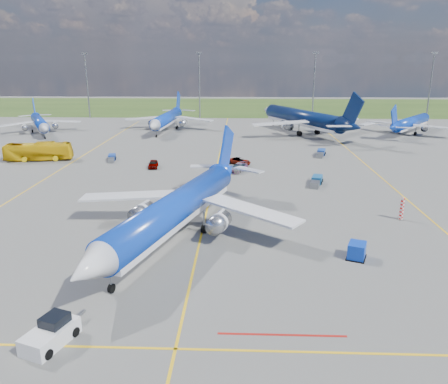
{
  "coord_description": "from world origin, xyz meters",
  "views": [
    {
      "loc": [
        4.61,
        -47.16,
        20.47
      ],
      "look_at": [
        2.58,
        6.56,
        4.0
      ],
      "focal_mm": 35.0,
      "sensor_mm": 36.0,
      "label": 1
    }
  ],
  "objects_px": {
    "bg_jet_nnw": "(167,130)",
    "main_airliner": "(177,237)",
    "baggage_tug_w": "(316,181)",
    "uld_container": "(357,251)",
    "service_car_b": "(239,161)",
    "bg_jet_n": "(302,133)",
    "baggage_tug_c": "(112,158)",
    "bg_jet_ne": "(410,133)",
    "pushback_tug": "(51,333)",
    "apron_bus": "(38,151)",
    "service_car_a": "(153,164)",
    "bg_jet_nw": "(41,133)",
    "service_car_c": "(238,168)",
    "baggage_tug_e": "(321,153)",
    "warning_post": "(402,209)"
  },
  "relations": [
    {
      "from": "warning_post",
      "to": "pushback_tug",
      "type": "distance_m",
      "value": 44.86
    },
    {
      "from": "warning_post",
      "to": "uld_container",
      "type": "relative_size",
      "value": 1.4
    },
    {
      "from": "service_car_b",
      "to": "baggage_tug_w",
      "type": "distance_m",
      "value": 19.37
    },
    {
      "from": "baggage_tug_e",
      "to": "warning_post",
      "type": "bearing_deg",
      "value": -69.19
    },
    {
      "from": "bg_jet_ne",
      "to": "baggage_tug_c",
      "type": "distance_m",
      "value": 84.37
    },
    {
      "from": "uld_container",
      "to": "service_car_b",
      "type": "relative_size",
      "value": 0.44
    },
    {
      "from": "service_car_a",
      "to": "baggage_tug_e",
      "type": "relative_size",
      "value": 0.77
    },
    {
      "from": "bg_jet_n",
      "to": "service_car_a",
      "type": "bearing_deg",
      "value": 24.48
    },
    {
      "from": "uld_container",
      "to": "service_car_a",
      "type": "distance_m",
      "value": 49.27
    },
    {
      "from": "bg_jet_n",
      "to": "baggage_tug_e",
      "type": "relative_size",
      "value": 8.49
    },
    {
      "from": "bg_jet_n",
      "to": "bg_jet_ne",
      "type": "height_order",
      "value": "bg_jet_n"
    },
    {
      "from": "warning_post",
      "to": "pushback_tug",
      "type": "relative_size",
      "value": 0.49
    },
    {
      "from": "bg_jet_nnw",
      "to": "apron_bus",
      "type": "height_order",
      "value": "bg_jet_nnw"
    },
    {
      "from": "bg_jet_nnw",
      "to": "main_airliner",
      "type": "relative_size",
      "value": 0.93
    },
    {
      "from": "main_airliner",
      "to": "service_car_b",
      "type": "height_order",
      "value": "main_airliner"
    },
    {
      "from": "bg_jet_n",
      "to": "service_car_b",
      "type": "height_order",
      "value": "bg_jet_n"
    },
    {
      "from": "service_car_c",
      "to": "bg_jet_n",
      "type": "bearing_deg",
      "value": 93.84
    },
    {
      "from": "baggage_tug_c",
      "to": "bg_jet_nnw",
      "type": "bearing_deg",
      "value": 70.94
    },
    {
      "from": "bg_jet_n",
      "to": "uld_container",
      "type": "height_order",
      "value": "bg_jet_n"
    },
    {
      "from": "service_car_c",
      "to": "baggage_tug_e",
      "type": "bearing_deg",
      "value": 64.52
    },
    {
      "from": "service_car_b",
      "to": "bg_jet_n",
      "type": "bearing_deg",
      "value": 9.03
    },
    {
      "from": "warning_post",
      "to": "bg_jet_nnw",
      "type": "bearing_deg",
      "value": 120.29
    },
    {
      "from": "bg_jet_nnw",
      "to": "uld_container",
      "type": "height_order",
      "value": "bg_jet_nnw"
    },
    {
      "from": "apron_bus",
      "to": "bg_jet_n",
      "type": "bearing_deg",
      "value": -68.57
    },
    {
      "from": "apron_bus",
      "to": "service_car_b",
      "type": "bearing_deg",
      "value": -103.22
    },
    {
      "from": "bg_jet_nw",
      "to": "uld_container",
      "type": "distance_m",
      "value": 105.61
    },
    {
      "from": "uld_container",
      "to": "apron_bus",
      "type": "relative_size",
      "value": 0.16
    },
    {
      "from": "bg_jet_n",
      "to": "uld_container",
      "type": "xyz_separation_m",
      "value": [
        -5.01,
        -81.88,
        0.86
      ]
    },
    {
      "from": "bg_jet_ne",
      "to": "baggage_tug_w",
      "type": "bearing_deg",
      "value": 94.37
    },
    {
      "from": "warning_post",
      "to": "service_car_b",
      "type": "distance_m",
      "value": 37.6
    },
    {
      "from": "bg_jet_ne",
      "to": "main_airliner",
      "type": "xyz_separation_m",
      "value": [
        -55.97,
        -78.23,
        0.0
      ]
    },
    {
      "from": "bg_jet_nnw",
      "to": "pushback_tug",
      "type": "distance_m",
      "value": 101.82
    },
    {
      "from": "warning_post",
      "to": "bg_jet_nw",
      "type": "bearing_deg",
      "value": 139.45
    },
    {
      "from": "bg_jet_nnw",
      "to": "baggage_tug_w",
      "type": "bearing_deg",
      "value": -54.49
    },
    {
      "from": "bg_jet_nnw",
      "to": "apron_bus",
      "type": "bearing_deg",
      "value": -112.11
    },
    {
      "from": "bg_jet_n",
      "to": "apron_bus",
      "type": "height_order",
      "value": "bg_jet_n"
    },
    {
      "from": "main_airliner",
      "to": "baggage_tug_c",
      "type": "xyz_separation_m",
      "value": [
        -19.48,
        40.49,
        0.52
      ]
    },
    {
      "from": "main_airliner",
      "to": "service_car_c",
      "type": "xyz_separation_m",
      "value": [
        7.16,
        32.22,
        0.76
      ]
    },
    {
      "from": "bg_jet_nw",
      "to": "uld_container",
      "type": "height_order",
      "value": "bg_jet_nw"
    },
    {
      "from": "service_car_a",
      "to": "service_car_c",
      "type": "xyz_separation_m",
      "value": [
        16.7,
        -2.37,
        0.01
      ]
    },
    {
      "from": "bg_jet_nnw",
      "to": "main_airliner",
      "type": "xyz_separation_m",
      "value": [
        14.33,
        -81.09,
        0.0
      ]
    },
    {
      "from": "pushback_tug",
      "to": "baggage_tug_c",
      "type": "height_order",
      "value": "pushback_tug"
    },
    {
      "from": "service_car_c",
      "to": "baggage_tug_e",
      "type": "distance_m",
      "value": 23.14
    },
    {
      "from": "uld_container",
      "to": "baggage_tug_c",
      "type": "xyz_separation_m",
      "value": [
        -39.49,
        45.32,
        -0.34
      ]
    },
    {
      "from": "service_car_b",
      "to": "baggage_tug_e",
      "type": "distance_m",
      "value": 19.93
    },
    {
      "from": "service_car_b",
      "to": "baggage_tug_c",
      "type": "height_order",
      "value": "service_car_b"
    },
    {
      "from": "baggage_tug_c",
      "to": "main_airliner",
      "type": "bearing_deg",
      "value": -76.15
    },
    {
      "from": "bg_jet_n",
      "to": "baggage_tug_w",
      "type": "xyz_separation_m",
      "value": [
        -4.62,
        -53.33,
        0.58
      ]
    },
    {
      "from": "pushback_tug",
      "to": "service_car_b",
      "type": "relative_size",
      "value": 1.26
    },
    {
      "from": "pushback_tug",
      "to": "baggage_tug_e",
      "type": "bearing_deg",
      "value": 84.23
    }
  ]
}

